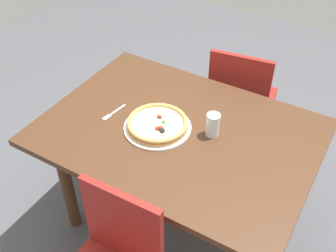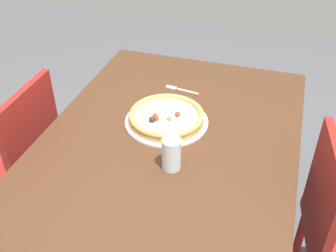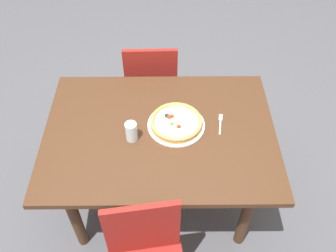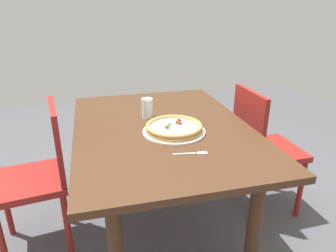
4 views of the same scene
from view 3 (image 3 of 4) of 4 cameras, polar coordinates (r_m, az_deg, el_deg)
ground_plane at (r=2.78m, az=-1.04°, el=-10.96°), size 6.00×6.00×0.00m
dining_table at (r=2.25m, az=-1.26°, el=-2.47°), size 1.38×1.00×0.75m
chair_far at (r=2.86m, az=-2.56°, el=6.71°), size 0.41×0.41×0.90m
plate at (r=2.20m, az=1.29°, el=0.16°), size 0.35×0.35×0.01m
pizza at (r=2.18m, az=1.28°, el=0.61°), size 0.31×0.31×0.05m
fork at (r=2.24m, az=8.17°, el=0.56°), size 0.04×0.17×0.00m
drinking_glass at (r=2.10m, az=-5.74°, el=-0.86°), size 0.07×0.07×0.12m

